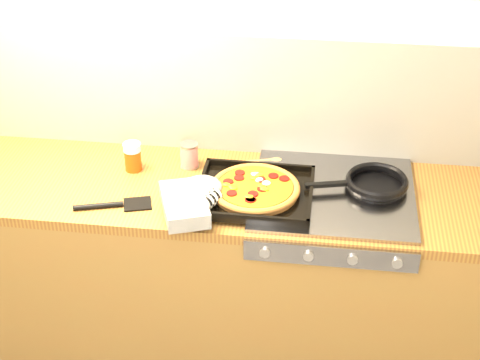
# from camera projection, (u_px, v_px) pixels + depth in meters

# --- Properties ---
(room_shell) EXTENTS (3.20, 3.20, 3.20)m
(room_shell) POSITION_uv_depth(u_px,v_px,m) (225.00, 94.00, 2.90)
(room_shell) COLOR white
(room_shell) RESTS_ON ground
(counter_run) EXTENTS (3.20, 0.62, 0.90)m
(counter_run) POSITION_uv_depth(u_px,v_px,m) (217.00, 278.00, 3.04)
(counter_run) COLOR brown
(counter_run) RESTS_ON ground
(stovetop) EXTENTS (0.60, 0.56, 0.02)m
(stovetop) POSITION_uv_depth(u_px,v_px,m) (333.00, 194.00, 2.74)
(stovetop) COLOR gray
(stovetop) RESTS_ON counter_run
(pizza_on_tray) EXTENTS (0.56, 0.48, 0.07)m
(pizza_on_tray) POSITION_uv_depth(u_px,v_px,m) (236.00, 192.00, 2.68)
(pizza_on_tray) COLOR black
(pizza_on_tray) RESTS_ON stovetop
(frying_pan) EXTENTS (0.41, 0.29, 0.04)m
(frying_pan) POSITION_uv_depth(u_px,v_px,m) (375.00, 183.00, 2.75)
(frying_pan) COLOR black
(frying_pan) RESTS_ON stovetop
(tomato_can) EXTENTS (0.08, 0.08, 0.10)m
(tomato_can) POSITION_uv_depth(u_px,v_px,m) (189.00, 155.00, 2.89)
(tomato_can) COLOR maroon
(tomato_can) RESTS_ON counter_run
(juice_glass) EXTENTS (0.09, 0.09, 0.12)m
(juice_glass) POSITION_uv_depth(u_px,v_px,m) (133.00, 157.00, 2.87)
(juice_glass) COLOR #D23D0C
(juice_glass) RESTS_ON counter_run
(wooden_spoon) EXTENTS (0.29, 0.10, 0.02)m
(wooden_spoon) POSITION_uv_depth(u_px,v_px,m) (253.00, 162.00, 2.93)
(wooden_spoon) COLOR #A27D44
(wooden_spoon) RESTS_ON counter_run
(black_spatula) EXTENTS (0.28, 0.13, 0.02)m
(black_spatula) POSITION_uv_depth(u_px,v_px,m) (115.00, 205.00, 2.68)
(black_spatula) COLOR black
(black_spatula) RESTS_ON counter_run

